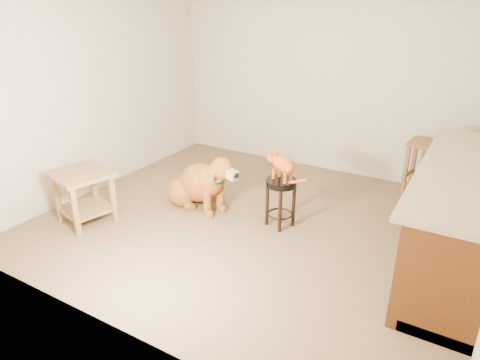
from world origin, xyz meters
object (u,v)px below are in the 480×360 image
Objects in this scene: tabby_kitten at (281,164)px; wood_stool at (423,170)px; padded_stool at (281,193)px; side_table at (84,190)px; golden_retriever at (200,184)px.

wood_stool is at bearing 72.11° from tabby_kitten.
padded_stool is 0.78× the size of side_table.
wood_stool is 2.73m from golden_retriever.
padded_stool is at bearing 19.12° from golden_retriever.
tabby_kitten is at bearing -128.68° from wood_stool.
golden_retriever reaches higher than padded_stool.
tabby_kitten is at bearing 153.49° from padded_stool.
golden_retriever is (-2.22, -1.58, -0.09)m from wood_stool.
wood_stool is at bearing 39.13° from side_table.
golden_retriever is (0.89, 0.95, -0.10)m from side_table.
tabby_kitten is at bearing 28.15° from side_table.
side_table is at bearing -131.06° from tabby_kitten.
tabby_kitten is (1.01, 0.06, 0.43)m from golden_retriever.
wood_stool is 0.63× the size of golden_retriever.
side_table is 2.18m from tabby_kitten.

